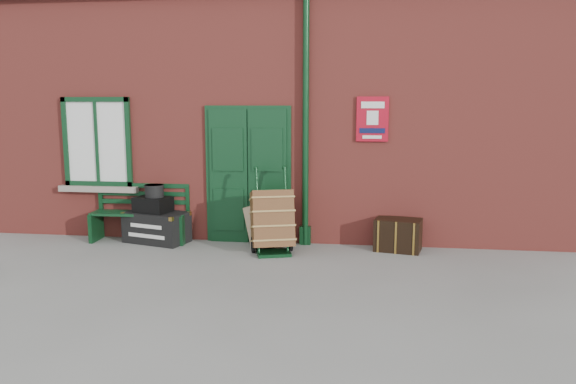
% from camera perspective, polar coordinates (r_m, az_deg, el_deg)
% --- Properties ---
extents(ground, '(80.00, 80.00, 0.00)m').
position_cam_1_polar(ground, '(8.01, -4.03, -7.68)').
color(ground, gray).
rests_on(ground, ground).
extents(station_building, '(10.30, 4.30, 4.36)m').
position_cam_1_polar(station_building, '(11.11, -0.42, 8.32)').
color(station_building, '#AA3F37').
rests_on(station_building, ground).
extents(bench, '(1.61, 0.55, 0.99)m').
position_cam_1_polar(bench, '(9.75, -14.70, -1.92)').
color(bench, '#0D3219').
rests_on(bench, ground).
extents(houdini_trunk, '(1.13, 0.82, 0.51)m').
position_cam_1_polar(houdini_trunk, '(9.62, -13.19, -3.49)').
color(houdini_trunk, black).
rests_on(houdini_trunk, ground).
extents(strongbox, '(0.65, 0.55, 0.25)m').
position_cam_1_polar(strongbox, '(9.56, -13.55, -1.24)').
color(strongbox, black).
rests_on(strongbox, houdini_trunk).
extents(hatbox, '(0.38, 0.38, 0.20)m').
position_cam_1_polar(hatbox, '(9.52, -13.43, 0.11)').
color(hatbox, black).
rests_on(hatbox, strongbox).
extents(suitcase_back, '(0.47, 0.56, 0.69)m').
position_cam_1_polar(suitcase_back, '(9.13, -2.93, -3.35)').
color(suitcase_back, tan).
rests_on(suitcase_back, ground).
extents(suitcase_front, '(0.42, 0.50, 0.59)m').
position_cam_1_polar(suitcase_front, '(9.11, -1.81, -3.68)').
color(suitcase_front, tan).
rests_on(suitcase_front, ground).
extents(porter_trolley, '(0.80, 0.83, 1.30)m').
position_cam_1_polar(porter_trolley, '(8.67, -1.62, -2.92)').
color(porter_trolley, '#0C3318').
rests_on(porter_trolley, ground).
extents(dark_trunk, '(0.78, 0.59, 0.51)m').
position_cam_1_polar(dark_trunk, '(9.01, 11.12, -4.28)').
color(dark_trunk, black).
rests_on(dark_trunk, ground).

